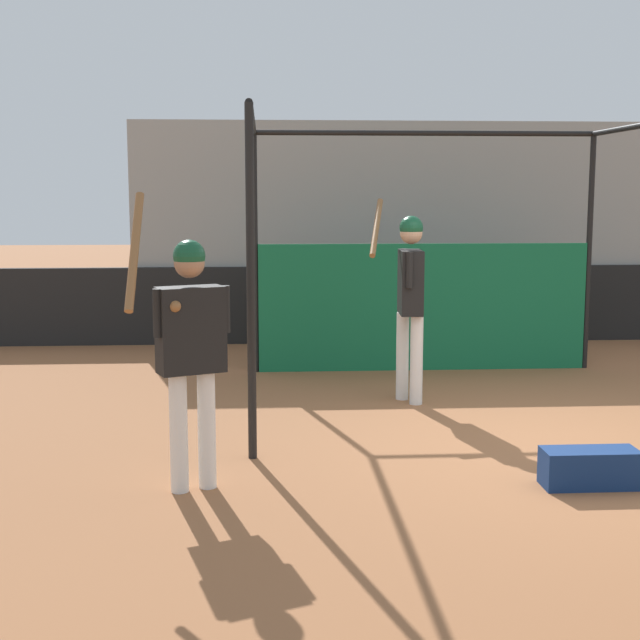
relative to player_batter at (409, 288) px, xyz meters
The scene contains 7 objects.
ground_plane 2.37m from the player_batter, 60.97° to the right, with size 60.00×60.00×0.00m, color #935B38.
outfield_wall 3.88m from the player_batter, 74.89° to the left, with size 24.00×0.12×1.10m.
bleacher_section 5.86m from the player_batter, 80.16° to the left, with size 8.70×4.00×3.18m.
batting_cage 1.19m from the player_batter, 68.31° to the left, with size 4.11×3.60×2.87m.
player_batter is the anchor object (origin of this frame).
player_waiting 3.32m from the player_batter, 127.26° to the right, with size 0.69×0.62×2.15m.
equipment_bag 3.08m from the player_batter, 71.89° to the right, with size 0.70×0.28×0.28m.
Camera 1 is at (-2.47, -7.14, 2.15)m, focal length 50.00 mm.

